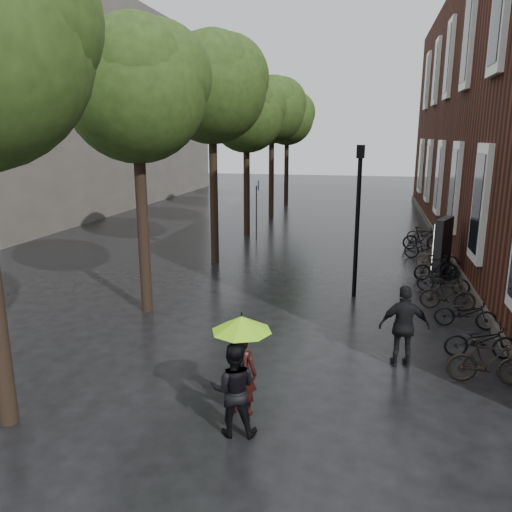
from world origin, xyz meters
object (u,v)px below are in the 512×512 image
(lamp_post, at_px, (358,207))
(pedestrian_walking, at_px, (404,326))
(parked_bicycles, at_px, (440,270))
(ad_lightbox, at_px, (442,247))
(person_black, at_px, (234,389))
(person_burgundy, at_px, (242,373))

(lamp_post, bearing_deg, pedestrian_walking, -75.64)
(parked_bicycles, relative_size, ad_lightbox, 7.00)
(pedestrian_walking, bearing_deg, person_black, 40.40)
(person_black, bearing_deg, parked_bicycles, -123.62)
(ad_lightbox, bearing_deg, person_burgundy, -91.94)
(person_burgundy, relative_size, person_black, 0.95)
(person_burgundy, relative_size, ad_lightbox, 0.75)
(pedestrian_walking, distance_m, ad_lightbox, 8.22)
(parked_bicycles, xyz_separation_m, ad_lightbox, (0.15, 1.08, 0.61))
(person_burgundy, distance_m, parked_bicycles, 10.72)
(person_black, relative_size, parked_bicycles, 0.11)
(lamp_post, bearing_deg, ad_lightbox, 47.18)
(person_black, bearing_deg, ad_lightbox, -122.21)
(pedestrian_walking, bearing_deg, parked_bicycles, -111.41)
(person_burgundy, height_order, ad_lightbox, ad_lightbox)
(pedestrian_walking, relative_size, ad_lightbox, 0.87)
(parked_bicycles, height_order, lamp_post, lamp_post)
(person_black, relative_size, ad_lightbox, 0.78)
(person_black, height_order, ad_lightbox, ad_lightbox)
(person_black, xyz_separation_m, pedestrian_walking, (2.97, 3.36, 0.10))
(person_burgundy, xyz_separation_m, person_black, (0.03, -0.66, 0.04))
(pedestrian_walking, relative_size, parked_bicycles, 0.12)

